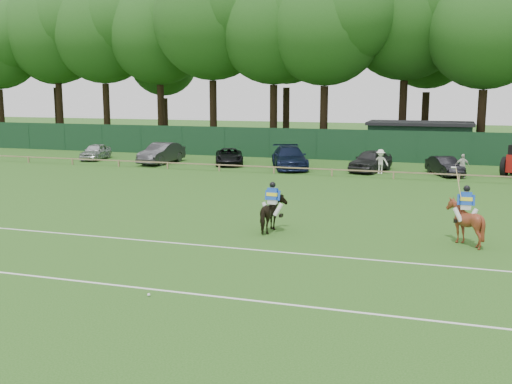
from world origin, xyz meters
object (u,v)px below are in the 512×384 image
at_px(hatch_grey, 371,161).
at_px(spectator_mid, 462,166).
at_px(polo_ball, 149,295).
at_px(sedan_navy, 290,158).
at_px(spectator_left, 380,162).
at_px(sedan_grey, 161,153).
at_px(sedan_silver, 96,152).
at_px(horse_dark, 272,214).
at_px(estate_black, 445,166).
at_px(suv_black, 229,157).
at_px(utility_shed, 419,140).
at_px(horse_chestnut, 465,222).

distance_m(hatch_grey, spectator_mid, 6.19).
bearing_deg(polo_ball, sedan_navy, 96.31).
height_order(spectator_left, polo_ball, spectator_left).
bearing_deg(sedan_grey, polo_ball, -60.28).
relative_size(sedan_silver, polo_ball, 42.44).
distance_m(horse_dark, spectator_left, 18.51).
bearing_deg(estate_black, sedan_silver, 154.48).
height_order(suv_black, spectator_mid, spectator_mid).
height_order(suv_black, sedan_navy, sedan_navy).
xyz_separation_m(sedan_navy, utility_shed, (8.65, 9.16, 0.74)).
distance_m(hatch_grey, polo_ball, 27.81).
xyz_separation_m(hatch_grey, polo_ball, (-2.76, -27.66, -0.72)).
height_order(horse_dark, utility_shed, utility_shed).
relative_size(sedan_silver, spectator_mid, 2.43).
relative_size(horse_dark, hatch_grey, 0.39).
height_order(horse_chestnut, spectator_mid, horse_chestnut).
bearing_deg(sedan_silver, polo_ball, -64.93).
height_order(sedan_navy, hatch_grey, sedan_navy).
relative_size(horse_dark, sedan_navy, 0.32).
xyz_separation_m(sedan_grey, estate_black, (20.97, 0.02, -0.17)).
height_order(sedan_grey, spectator_left, spectator_left).
bearing_deg(horse_chestnut, polo_ball, 44.45).
xyz_separation_m(horse_chestnut, polo_ball, (-8.56, -8.70, -0.80)).
height_order(estate_black, utility_shed, utility_shed).
relative_size(horse_chestnut, hatch_grey, 0.38).
bearing_deg(horse_chestnut, horse_dark, 1.38).
bearing_deg(horse_dark, utility_shed, -97.13).
bearing_deg(suv_black, hatch_grey, -23.68).
xyz_separation_m(horse_dark, sedan_navy, (-4.21, 19.00, 0.07)).
xyz_separation_m(suv_black, spectator_mid, (16.78, -1.84, 0.17)).
height_order(sedan_silver, spectator_mid, spectator_mid).
bearing_deg(sedan_grey, horse_dark, -48.81).
bearing_deg(suv_black, spectator_left, -28.02).
bearing_deg(horse_chestnut, spectator_mid, -91.81).
relative_size(horse_chestnut, suv_black, 0.38).
xyz_separation_m(sedan_grey, suv_black, (5.27, 0.86, -0.18)).
bearing_deg(sedan_grey, sedan_navy, 4.32).
height_order(spectator_left, utility_shed, utility_shed).
relative_size(sedan_silver, estate_black, 1.02).
distance_m(horse_chestnut, polo_ball, 12.23).
height_order(horse_dark, sedan_grey, sedan_grey).
height_order(sedan_grey, suv_black, sedan_grey).
xyz_separation_m(sedan_silver, sedan_grey, (6.24, -0.62, 0.14)).
distance_m(sedan_silver, utility_shed, 26.56).
height_order(sedan_navy, estate_black, sedan_navy).
bearing_deg(spectator_mid, polo_ball, -117.99).
xyz_separation_m(horse_dark, spectator_mid, (7.62, 17.93, 0.05)).
bearing_deg(hatch_grey, suv_black, -166.23).
bearing_deg(horse_chestnut, spectator_left, -75.45).
distance_m(suv_black, spectator_mid, 16.88).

